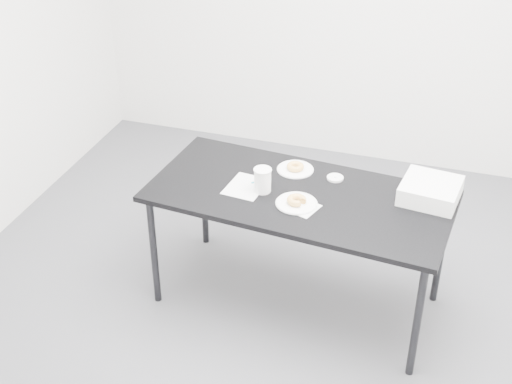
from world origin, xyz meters
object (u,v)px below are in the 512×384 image
(plate_near, at_px, (296,203))
(coffee_cup, at_px, (263,180))
(table, at_px, (299,202))
(plate_far, at_px, (295,169))
(pen, at_px, (261,181))
(bakery_box, at_px, (430,191))
(donut_far, at_px, (295,167))
(scorecard, at_px, (246,186))
(donut_near, at_px, (297,200))

(plate_near, height_order, coffee_cup, coffee_cup)
(table, relative_size, plate_far, 8.05)
(pen, distance_m, bakery_box, 0.94)
(table, height_order, bakery_box, bakery_box)
(table, bearing_deg, pen, 172.31)
(plate_far, bearing_deg, donut_far, 0.00)
(coffee_cup, bearing_deg, table, 10.06)
(scorecard, bearing_deg, donut_near, -9.89)
(scorecard, height_order, donut_far, donut_far)
(donut_far, distance_m, bakery_box, 0.78)
(pen, bearing_deg, plate_far, 15.17)
(table, xyz_separation_m, pen, (-0.24, 0.05, 0.06))
(plate_far, distance_m, coffee_cup, 0.31)
(donut_far, bearing_deg, donut_near, -73.95)
(donut_near, relative_size, coffee_cup, 0.75)
(donut_near, xyz_separation_m, donut_far, (-0.10, 0.36, -0.00))
(scorecard, height_order, donut_near, donut_near)
(bakery_box, bearing_deg, donut_near, -150.67)
(plate_far, distance_m, donut_far, 0.02)
(plate_near, distance_m, donut_far, 0.37)
(table, bearing_deg, coffee_cup, -164.76)
(plate_near, bearing_deg, pen, 146.62)
(donut_near, distance_m, plate_far, 0.37)
(donut_near, height_order, bakery_box, bakery_box)
(donut_near, height_order, coffee_cup, coffee_cup)
(pen, height_order, bakery_box, bakery_box)
(scorecard, height_order, plate_far, plate_far)
(coffee_cup, relative_size, bakery_box, 0.47)
(coffee_cup, bearing_deg, scorecard, 170.65)
(donut_far, relative_size, bakery_box, 0.33)
(donut_far, bearing_deg, plate_near, -73.95)
(coffee_cup, distance_m, bakery_box, 0.92)
(table, height_order, plate_near, plate_near)
(table, distance_m, plate_far, 0.27)
(pen, xyz_separation_m, donut_far, (0.15, 0.19, 0.02))
(donut_far, bearing_deg, pen, -127.90)
(bakery_box, bearing_deg, coffee_cup, -160.08)
(table, xyz_separation_m, coffee_cup, (-0.20, -0.04, 0.13))
(donut_far, distance_m, coffee_cup, 0.31)
(table, xyz_separation_m, bakery_box, (0.69, 0.17, 0.11))
(donut_far, bearing_deg, table, -69.55)
(plate_far, bearing_deg, scorecard, -129.12)
(pen, bearing_deg, scorecard, -168.99)
(donut_near, height_order, plate_far, donut_near)
(coffee_cup, bearing_deg, pen, 111.15)
(plate_far, bearing_deg, plate_near, -73.95)
(plate_far, height_order, bakery_box, bakery_box)
(table, height_order, donut_far, donut_far)
(coffee_cup, height_order, bakery_box, coffee_cup)
(table, relative_size, pen, 14.52)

